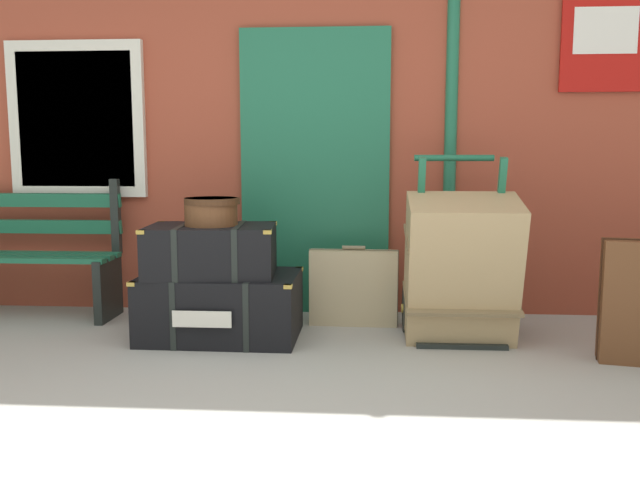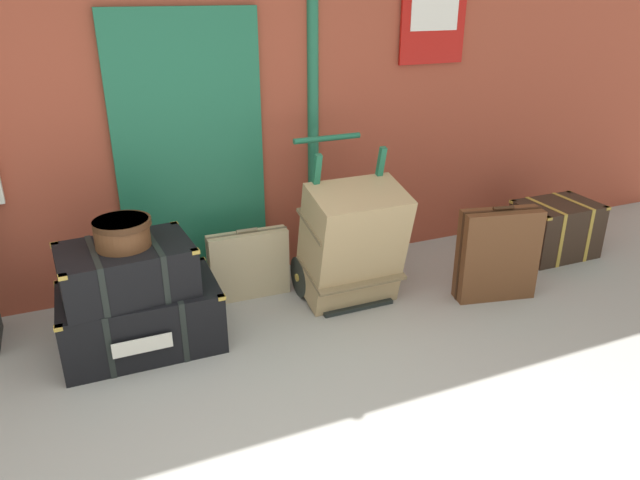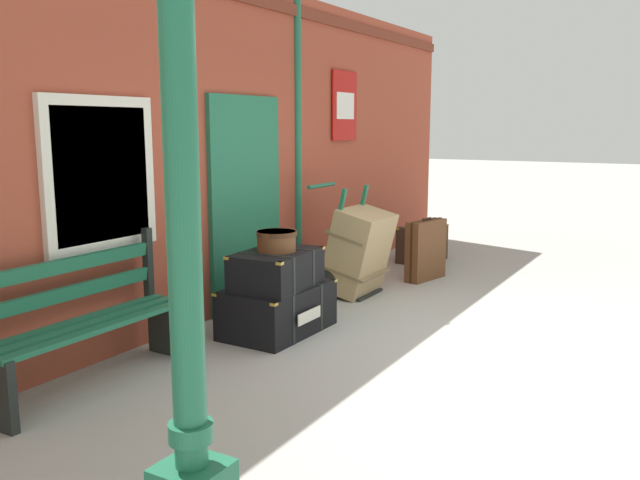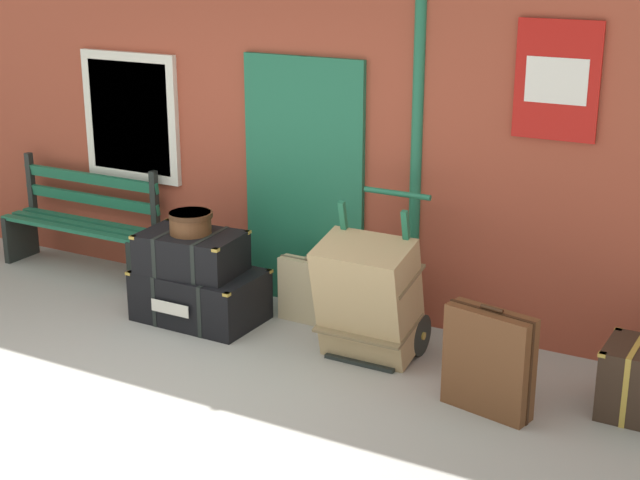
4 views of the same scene
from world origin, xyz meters
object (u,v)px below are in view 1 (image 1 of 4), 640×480
object	(u,v)px
steamer_trunk_base	(221,306)
suitcase_olive	(353,288)
round_hatbox	(211,210)
steamer_trunk_middle	(212,250)
platform_bench	(10,256)
porters_trolley	(456,295)
large_brown_trunk	(461,268)

from	to	relation	value
steamer_trunk_base	suitcase_olive	distance (m)	0.94
steamer_trunk_base	round_hatbox	bearing A→B (deg)	-149.15
steamer_trunk_middle	round_hatbox	bearing A→B (deg)	0.89
suitcase_olive	round_hatbox	bearing A→B (deg)	-155.67
platform_bench	porters_trolley	world-z (taller)	porters_trolley
steamer_trunk_middle	suitcase_olive	world-z (taller)	steamer_trunk_middle
steamer_trunk_base	suitcase_olive	bearing A→B (deg)	23.96
porters_trolley	steamer_trunk_base	bearing A→B (deg)	-174.05
large_brown_trunk	suitcase_olive	distance (m)	0.82
platform_bench	steamer_trunk_base	xyz separation A→B (m)	(1.69, -0.48, -0.23)
steamer_trunk_base	round_hatbox	world-z (taller)	round_hatbox
platform_bench	suitcase_olive	world-z (taller)	platform_bench
steamer_trunk_middle	suitcase_olive	xyz separation A→B (m)	(0.90, 0.41, -0.32)
steamer_trunk_base	large_brown_trunk	size ratio (longest dim) A/B	1.06
steamer_trunk_base	large_brown_trunk	distance (m)	1.56
round_hatbox	suitcase_olive	world-z (taller)	round_hatbox
round_hatbox	porters_trolley	world-z (taller)	porters_trolley
steamer_trunk_base	round_hatbox	size ratio (longest dim) A/B	2.90
porters_trolley	round_hatbox	bearing A→B (deg)	-173.23
large_brown_trunk	suitcase_olive	size ratio (longest dim) A/B	1.54
steamer_trunk_base	steamer_trunk_middle	size ratio (longest dim) A/B	1.20
steamer_trunk_base	large_brown_trunk	world-z (taller)	large_brown_trunk
platform_bench	large_brown_trunk	distance (m)	3.26
large_brown_trunk	steamer_trunk_middle	bearing A→B (deg)	-179.61
round_hatbox	suitcase_olive	size ratio (longest dim) A/B	0.56
porters_trolley	suitcase_olive	size ratio (longest dim) A/B	1.90
steamer_trunk_middle	round_hatbox	size ratio (longest dim) A/B	2.42
steamer_trunk_base	porters_trolley	distance (m)	1.55
platform_bench	large_brown_trunk	size ratio (longest dim) A/B	1.67
large_brown_trunk	suitcase_olive	bearing A→B (deg)	149.79
round_hatbox	steamer_trunk_base	bearing A→B (deg)	30.85
suitcase_olive	steamer_trunk_base	bearing A→B (deg)	-156.04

